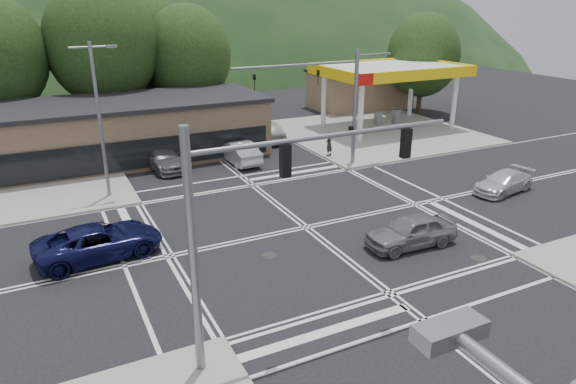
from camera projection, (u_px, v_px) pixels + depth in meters
name	position (u px, v px, depth m)	size (l,w,h in m)	color
ground	(306.00, 227.00, 26.66)	(120.00, 120.00, 0.00)	black
sidewalk_ne	(375.00, 132.00, 45.44)	(16.00, 16.00, 0.15)	gray
gas_station_canopy	(390.00, 72.00, 45.35)	(12.32, 8.34, 5.75)	silver
convenience_store	(360.00, 90.00, 55.26)	(10.00, 6.00, 3.80)	#846B4F
commercial_row	(97.00, 134.00, 36.88)	(24.00, 8.00, 4.00)	brown
hill_north	(92.00, 58.00, 102.11)	(252.00, 126.00, 140.00)	#1B3819
tree_n_b	(102.00, 43.00, 41.54)	(9.00, 9.00, 12.98)	#382619
tree_n_c	(187.00, 55.00, 44.91)	(7.60, 7.60, 10.87)	#382619
tree_n_e	(143.00, 46.00, 46.78)	(8.40, 8.40, 11.98)	#382619
tree_ne	(423.00, 55.00, 51.34)	(7.20, 7.20, 9.99)	#382619
streetlight_nw	(100.00, 114.00, 28.92)	(2.50, 0.25, 9.00)	slate
signal_mast_ne	(340.00, 95.00, 34.63)	(11.65, 0.30, 8.00)	slate
signal_mast_sw	(250.00, 214.00, 15.33)	(9.14, 0.28, 8.00)	slate
car_blue_west	(99.00, 242.00, 23.34)	(2.60, 5.64, 1.57)	#0C0E39
car_grey_center	(411.00, 231.00, 24.42)	(1.82, 4.53, 1.54)	slate
car_silver_east	(503.00, 182.00, 31.34)	(1.79, 4.39, 1.27)	silver
car_queue_a	(239.00, 152.00, 36.98)	(1.69, 4.84, 1.60)	#999CA0
car_queue_b	(269.00, 131.00, 42.74)	(2.00, 4.97, 1.69)	#B5B5B0
car_northbound	(162.00, 158.00, 35.65)	(2.15, 5.29, 1.53)	#585A5D
pedestrian	(329.00, 144.00, 38.10)	(0.64, 0.42, 1.76)	black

